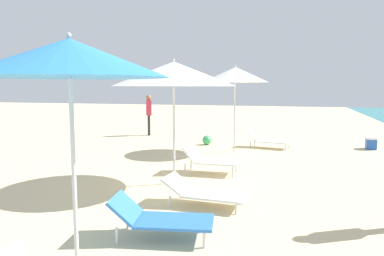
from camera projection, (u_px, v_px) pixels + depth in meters
name	position (u px, v px, depth m)	size (l,w,h in m)	color
umbrella_second	(69.00, 58.00, 3.92)	(2.18, 2.18, 2.64)	silver
lounger_second_shoreside	(160.00, 218.00, 4.93)	(1.48, 0.85, 0.57)	blue
umbrella_third	(174.00, 74.00, 7.47)	(2.58, 2.58, 2.64)	silver
lounger_third_shoreside	(209.00, 159.00, 8.62)	(1.32, 0.69, 0.67)	white
lounger_third_inland	(204.00, 192.00, 6.28)	(1.46, 0.68, 0.49)	white
umbrella_farthest	(235.00, 75.00, 11.27)	(2.06, 2.06, 2.74)	silver
lounger_farthest_shoreside	(268.00, 140.00, 12.24)	(1.55, 0.85, 0.53)	white
person_walking_mid	(149.00, 111.00, 15.38)	(0.35, 0.42, 1.73)	#262628
cooler_box	(371.00, 143.00, 12.01)	(0.33, 0.43, 0.40)	#2659B2
beach_ball	(207.00, 140.00, 12.92)	(0.34, 0.34, 0.34)	#3FB266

